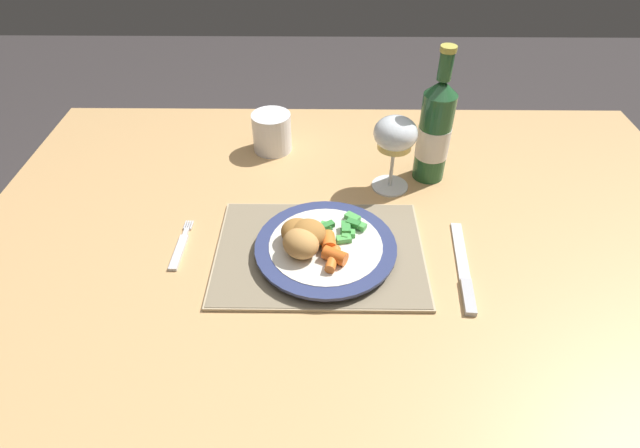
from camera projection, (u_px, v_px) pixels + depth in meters
name	position (u px, v px, depth m)	size (l,w,h in m)	color
ground_plane	(341.00, 433.00, 1.37)	(6.00, 6.00, 0.00)	#383333
dining_table	(350.00, 265.00, 0.94)	(1.36, 0.91, 0.74)	tan
placemat	(320.00, 252.00, 0.84)	(0.35, 0.26, 0.01)	tan
dinner_plate	(326.00, 248.00, 0.83)	(0.23, 0.23, 0.02)	white
breaded_croquettes	(302.00, 237.00, 0.80)	(0.09, 0.11, 0.05)	tan
green_beans_pile	(344.00, 229.00, 0.84)	(0.09, 0.08, 0.02)	#4CA84C
glazed_carrots	(332.00, 251.00, 0.79)	(0.05, 0.08, 0.02)	orange
fork	(180.00, 248.00, 0.85)	(0.02, 0.12, 0.01)	silver
table_knife	(464.00, 273.00, 0.80)	(0.04, 0.21, 0.01)	silver
wine_glass	(395.00, 137.00, 0.91)	(0.08, 0.08, 0.15)	silver
bottle	(435.00, 131.00, 0.95)	(0.06, 0.06, 0.27)	#23562D
drinking_cup	(272.00, 131.00, 1.06)	(0.08, 0.08, 0.08)	white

